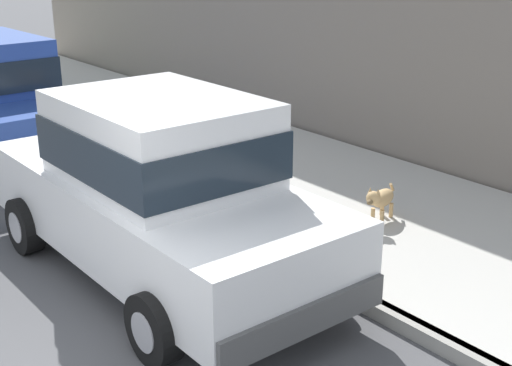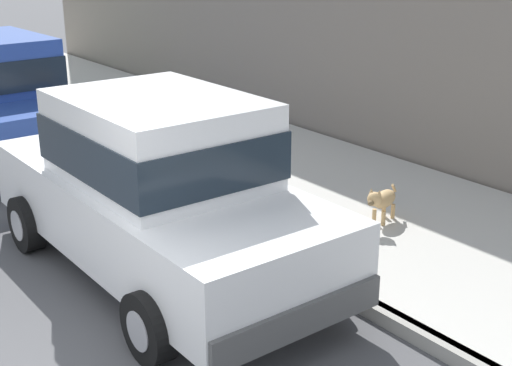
% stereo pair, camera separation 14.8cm
% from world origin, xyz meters
% --- Properties ---
extents(curb, '(0.16, 64.00, 0.14)m').
position_xyz_m(curb, '(3.20, 0.00, 0.07)').
color(curb, gray).
rests_on(curb, ground).
extents(sidewalk, '(3.60, 64.00, 0.14)m').
position_xyz_m(sidewalk, '(5.00, 0.00, 0.07)').
color(sidewalk, '#B7B5AD').
rests_on(sidewalk, ground).
extents(car_white_sedan, '(2.06, 4.61, 1.92)m').
position_xyz_m(car_white_sedan, '(2.07, 1.68, 0.98)').
color(car_white_sedan, white).
rests_on(car_white_sedan, ground).
extents(dog_tan, '(0.73, 0.34, 0.49)m').
position_xyz_m(dog_tan, '(4.70, 1.00, 0.43)').
color(dog_tan, tan).
rests_on(dog_tan, sidewalk).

